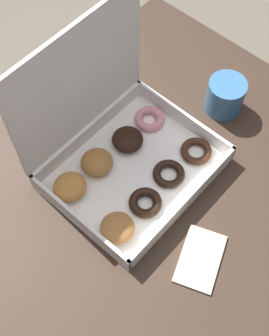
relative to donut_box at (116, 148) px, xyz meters
name	(u,v)px	position (x,y,z in m)	size (l,w,h in m)	color
ground_plane	(144,281)	(0.01, -0.09, -0.80)	(8.00, 8.00, 0.00)	#6B6054
dining_table	(149,209)	(0.01, -0.09, -0.19)	(0.93, 0.77, 0.74)	#38281E
donut_box	(116,148)	(0.00, 0.00, 0.00)	(0.35, 0.29, 0.34)	white
coffee_mug	(225,96)	(0.28, -0.08, -0.02)	(0.09, 0.09, 0.09)	teal
paper_napkin	(200,259)	(-0.05, -0.27, -0.06)	(0.15, 0.12, 0.01)	beige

